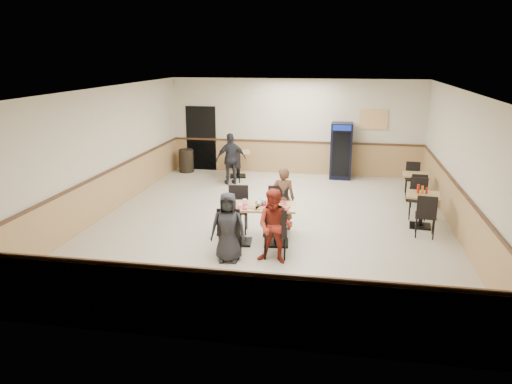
% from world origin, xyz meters
% --- Properties ---
extents(ground, '(10.00, 10.00, 0.00)m').
position_xyz_m(ground, '(0.00, 0.00, 0.00)').
color(ground, beige).
rests_on(ground, ground).
extents(room_shell, '(10.00, 10.00, 10.00)m').
position_xyz_m(room_shell, '(1.78, 2.55, 0.58)').
color(room_shell, silver).
rests_on(room_shell, ground).
extents(main_table, '(1.58, 0.91, 0.81)m').
position_xyz_m(main_table, '(-0.09, -1.33, 0.54)').
color(main_table, black).
rests_on(main_table, ground).
extents(main_chairs, '(1.51, 1.90, 1.02)m').
position_xyz_m(main_chairs, '(-0.15, -1.33, 0.51)').
color(main_chairs, black).
rests_on(main_chairs, ground).
extents(diner_woman_left, '(0.68, 0.48, 1.32)m').
position_xyz_m(diner_woman_left, '(-0.48, -2.29, 0.66)').
color(diner_woman_left, black).
rests_on(diner_woman_left, ground).
extents(diner_woman_right, '(0.74, 0.61, 1.40)m').
position_xyz_m(diner_woman_right, '(0.38, -2.20, 0.70)').
color(diner_woman_right, maroon).
rests_on(diner_woman_right, ground).
extents(diner_man_opposite, '(0.53, 0.36, 1.40)m').
position_xyz_m(diner_man_opposite, '(0.30, -0.37, 0.70)').
color(diner_man_opposite, brown).
rests_on(diner_man_opposite, ground).
extents(lone_diner, '(0.96, 0.73, 1.52)m').
position_xyz_m(lone_diner, '(-1.70, 3.28, 0.76)').
color(lone_diner, black).
rests_on(lone_diner, ground).
extents(tabletop_clutter, '(1.33, 0.74, 0.12)m').
position_xyz_m(tabletop_clutter, '(-0.07, -1.38, 0.83)').
color(tabletop_clutter, red).
rests_on(tabletop_clutter, main_table).
extents(side_table_near, '(0.79, 0.79, 0.76)m').
position_xyz_m(side_table_near, '(3.31, 0.31, 0.50)').
color(side_table_near, black).
rests_on(side_table_near, ground).
extents(side_table_near_chair_south, '(0.50, 0.50, 0.96)m').
position_xyz_m(side_table_near_chair_south, '(3.31, -0.29, 0.48)').
color(side_table_near_chair_south, black).
rests_on(side_table_near_chair_south, ground).
extents(side_table_near_chair_north, '(0.50, 0.50, 0.96)m').
position_xyz_m(side_table_near_chair_north, '(3.31, 0.92, 0.48)').
color(side_table_near_chair_north, black).
rests_on(side_table_near_chair_north, ground).
extents(side_table_far, '(0.70, 0.70, 0.71)m').
position_xyz_m(side_table_far, '(3.44, 2.47, 0.47)').
color(side_table_far, black).
rests_on(side_table_far, ground).
extents(side_table_far_chair_south, '(0.44, 0.44, 0.90)m').
position_xyz_m(side_table_far_chair_south, '(3.44, 1.90, 0.45)').
color(side_table_far_chair_south, black).
rests_on(side_table_far_chair_south, ground).
extents(side_table_far_chair_north, '(0.44, 0.44, 0.90)m').
position_xyz_m(side_table_far_chair_north, '(3.44, 3.04, 0.45)').
color(side_table_far_chair_north, black).
rests_on(side_table_far_chair_north, ground).
extents(condiment_caddy, '(0.23, 0.06, 0.20)m').
position_xyz_m(condiment_caddy, '(3.28, 0.36, 0.85)').
color(condiment_caddy, red).
rests_on(condiment_caddy, side_table_near).
extents(back_table, '(0.91, 0.91, 0.81)m').
position_xyz_m(back_table, '(-1.70, 4.20, 0.54)').
color(back_table, black).
rests_on(back_table, ground).
extents(back_table_chair_lone, '(0.57, 0.57, 1.03)m').
position_xyz_m(back_table_chair_lone, '(-1.70, 3.55, 0.51)').
color(back_table_chair_lone, black).
rests_on(back_table_chair_lone, ground).
extents(pepsi_cooler, '(0.66, 0.67, 1.72)m').
position_xyz_m(pepsi_cooler, '(1.47, 4.59, 0.86)').
color(pepsi_cooler, black).
rests_on(pepsi_cooler, ground).
extents(trash_bin, '(0.47, 0.47, 0.74)m').
position_xyz_m(trash_bin, '(-3.49, 4.55, 0.37)').
color(trash_bin, black).
rests_on(trash_bin, ground).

